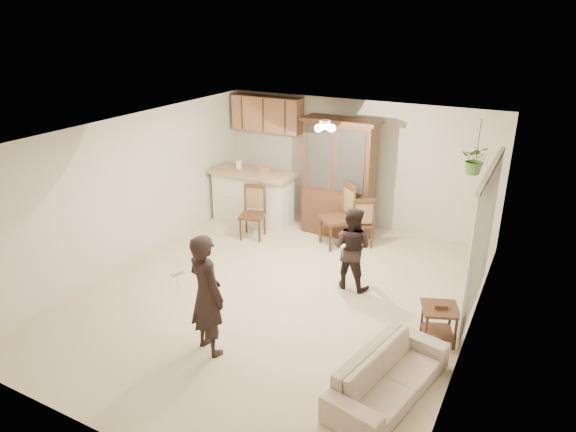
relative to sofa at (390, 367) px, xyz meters
The scene contains 23 objects.
floor 2.56m from the sofa, 148.83° to the left, with size 6.50×6.50×0.00m, color beige.
ceiling 3.31m from the sofa, 148.83° to the left, with size 5.50×6.50×0.02m, color silver.
wall_back 5.13m from the sofa, 115.44° to the left, with size 5.50×0.02×2.50m, color beige.
wall_front 3.04m from the sofa, 138.25° to the right, with size 5.50×0.02×2.50m, color beige.
wall_left 5.17m from the sofa, 165.06° to the left, with size 0.02×6.50×2.50m, color beige.
wall_right 1.69m from the sofa, 66.19° to the left, with size 0.02×6.50×2.50m, color beige.
breakfast_bar 5.44m from the sofa, 137.66° to the left, with size 1.60×0.55×1.00m, color silver.
bar_top 5.48m from the sofa, 137.66° to the left, with size 1.75×0.70×0.08m, color tan.
upper_cabinets 6.23m from the sofa, 132.88° to the left, with size 1.50×0.34×0.70m, color #986342.
vertical_blinds 2.39m from the sofa, 76.30° to the left, with size 0.06×2.30×2.10m, color beige, non-canonical shape.
ceiling_fixture 3.79m from the sofa, 128.10° to the left, with size 0.36×0.36×0.20m, color #FFEDBF, non-canonical shape.
hanging_plant 4.00m from the sofa, 88.00° to the left, with size 0.43×0.37×0.48m, color #345D25.
plant_cord 4.13m from the sofa, 88.00° to the left, with size 0.01×0.01×0.65m, color black.
sofa is the anchor object (origin of this frame).
adult 2.34m from the sofa, behind, with size 0.66×0.43×1.80m, color black.
child 2.48m from the sofa, 121.54° to the left, with size 0.66×0.51×1.35m, color black.
china_hutch 4.61m from the sofa, 119.98° to the left, with size 1.43×0.57×2.25m.
side_table 1.32m from the sofa, 78.80° to the left, with size 0.59×0.59×0.55m.
chair_bar 4.71m from the sofa, 140.40° to the left, with size 0.54×0.54×1.00m.
chair_hutch_left 3.98m from the sofa, 121.40° to the left, with size 0.74×0.74×1.18m.
chair_hutch_right 4.02m from the sofa, 114.93° to the left, with size 0.59×0.59×0.96m.
controller_adult 2.62m from the sofa, 165.50° to the right, with size 0.04×0.14×0.04m, color silver.
controller_child 2.26m from the sofa, 126.11° to the left, with size 0.04×0.11×0.04m, color silver.
Camera 1 is at (3.35, -5.95, 4.03)m, focal length 32.00 mm.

